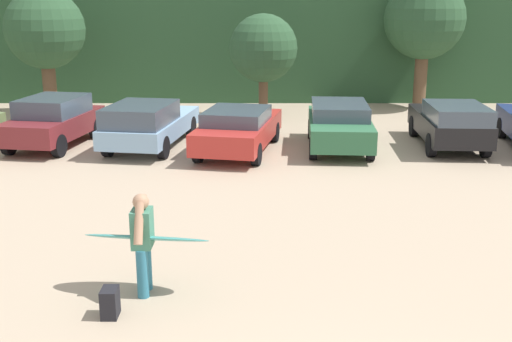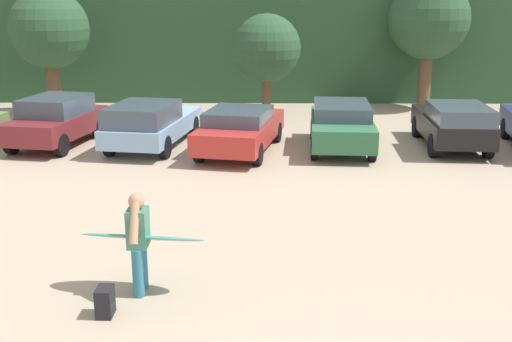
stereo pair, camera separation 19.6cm
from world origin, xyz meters
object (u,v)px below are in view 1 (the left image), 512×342
object	(u,v)px
parked_car_black	(449,123)
surfboard_teal	(145,238)
backpack_dropped	(109,303)
person_adult	(142,238)
parked_car_sky_blue	(147,123)
parked_car_maroon	(52,120)
parked_car_forest_green	(338,124)
parked_car_red	(237,128)

from	to	relation	value
parked_car_black	surfboard_teal	distance (m)	12.74
backpack_dropped	person_adult	bearing A→B (deg)	63.72
parked_car_black	backpack_dropped	bearing A→B (deg)	146.01
parked_car_sky_blue	surfboard_teal	world-z (taller)	parked_car_sky_blue
surfboard_teal	backpack_dropped	distance (m)	1.19
parked_car_maroon	parked_car_sky_blue	world-z (taller)	parked_car_maroon
parked_car_sky_blue	parked_car_forest_green	xyz separation A→B (m)	(5.97, -0.06, -0.02)
person_adult	parked_car_black	bearing A→B (deg)	-127.03
parked_car_forest_green	surfboard_teal	distance (m)	10.88
parked_car_black	person_adult	size ratio (longest dim) A/B	2.61
parked_car_maroon	parked_car_red	size ratio (longest dim) A/B	0.86
parked_car_forest_green	parked_car_red	bearing A→B (deg)	102.09
person_adult	surfboard_teal	size ratio (longest dim) A/B	0.80
surfboard_teal	parked_car_black	bearing A→B (deg)	-120.45
surfboard_teal	parked_car_red	bearing A→B (deg)	-89.81
parked_car_sky_blue	surfboard_teal	distance (m)	10.16
parked_car_red	parked_car_forest_green	size ratio (longest dim) A/B	1.11
parked_car_maroon	surfboard_teal	distance (m)	11.33
parked_car_forest_green	backpack_dropped	xyz separation A→B (m)	(-4.78, -10.83, -0.55)
parked_car_red	parked_car_forest_green	bearing A→B (deg)	-70.36
parked_car_red	person_adult	size ratio (longest dim) A/B	2.93
parked_car_maroon	surfboard_teal	size ratio (longest dim) A/B	2.03
parked_car_maroon	parked_car_black	size ratio (longest dim) A/B	0.97
parked_car_sky_blue	surfboard_teal	xyz separation A→B (m)	(1.62, -10.03, 0.13)
parked_car_red	backpack_dropped	xyz separation A→B (m)	(-1.65, -10.38, -0.50)
parked_car_sky_blue	surfboard_teal	size ratio (longest dim) A/B	2.39
parked_car_maroon	parked_car_red	world-z (taller)	parked_car_maroon
person_adult	backpack_dropped	distance (m)	1.14
person_adult	backpack_dropped	xyz separation A→B (m)	(-0.39, -0.78, -0.72)
parked_car_black	parked_car_red	bearing A→B (deg)	97.76
parked_car_maroon	parked_car_sky_blue	distance (m)	3.06
person_adult	parked_car_sky_blue	bearing A→B (deg)	-80.32
parked_car_maroon	parked_car_forest_green	size ratio (longest dim) A/B	0.96
parked_car_maroon	backpack_dropped	world-z (taller)	parked_car_maroon
parked_car_forest_green	backpack_dropped	world-z (taller)	parked_car_forest_green
parked_car_sky_blue	backpack_dropped	bearing A→B (deg)	-164.55
parked_car_red	parked_car_sky_blue	bearing A→B (deg)	91.07
parked_car_red	surfboard_teal	world-z (taller)	parked_car_red
parked_car_maroon	parked_car_black	bearing A→B (deg)	-81.32
parked_car_sky_blue	parked_car_forest_green	bearing A→B (deg)	-81.33
parked_car_forest_green	parked_car_black	bearing A→B (deg)	-84.88
parked_car_maroon	surfboard_teal	xyz separation A→B (m)	(4.67, -10.32, 0.10)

